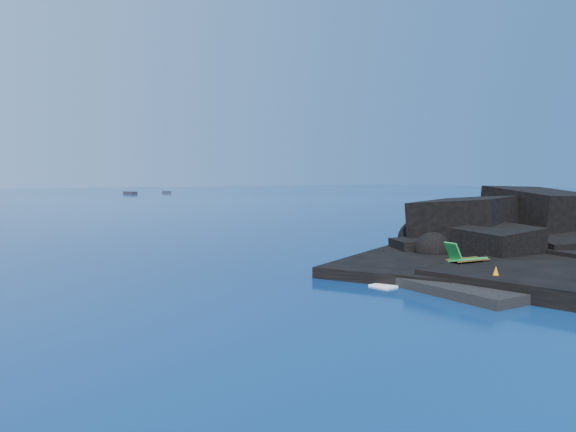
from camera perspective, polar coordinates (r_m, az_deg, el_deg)
name	(u,v)px	position (r m, az deg, el deg)	size (l,w,h in m)	color
ground	(442,300)	(19.52, 15.42, -8.21)	(400.00, 400.00, 0.00)	#030F36
headland	(553,256)	(32.00, 25.29, -3.71)	(24.00, 24.00, 3.60)	black
beach	(505,282)	(23.45, 21.14, -6.29)	(8.50, 6.00, 0.70)	black
surf_foam	(421,266)	(26.42, 13.34, -4.99)	(10.00, 8.00, 0.06)	white
deck_chair	(468,254)	(23.94, 17.81, -3.66)	(1.80, 0.79, 1.24)	#1B7D30
towel	(482,269)	(24.00, 19.13, -5.11)	(1.84, 0.87, 0.05)	silver
sunbather	(482,265)	(23.97, 19.14, -4.77)	(1.75, 0.43, 0.23)	tan
marker_cone	(496,275)	(21.11, 20.36, -5.61)	(0.39, 0.39, 0.60)	orange
distant_boat_a	(130,194)	(138.08, -15.74, 2.16)	(1.45, 4.65, 0.62)	black
distant_boat_b	(167,193)	(144.46, -12.23, 2.29)	(1.26, 4.03, 0.54)	#2B2C31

